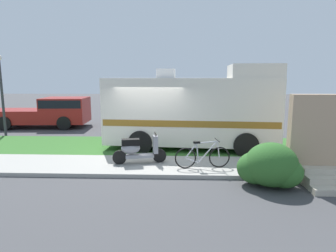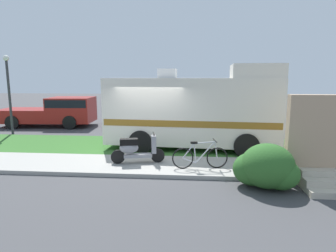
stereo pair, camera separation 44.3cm
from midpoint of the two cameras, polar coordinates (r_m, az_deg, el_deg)
ground_plane at (r=10.46m, az=-5.23°, el=-6.20°), size 80.00×80.00×0.00m
sidewalk at (r=9.31m, az=-6.20°, el=-7.85°), size 24.00×2.00×0.12m
grass_strip at (r=11.89m, az=-4.30°, el=-4.06°), size 24.00×3.40×0.08m
motorhome_rv at (r=11.52m, az=3.95°, el=3.28°), size 6.74×2.95×3.32m
scooter at (r=9.29m, az=-7.43°, el=-4.61°), size 1.70×0.61×0.97m
bicycle at (r=8.79m, az=5.41°, el=-5.98°), size 1.68×0.52×0.88m
pickup_truck_near at (r=17.96m, az=-22.95°, el=2.69°), size 5.45×2.45×1.70m
porch_steps at (r=8.77m, az=27.73°, el=-3.87°), size 2.00×1.26×2.40m
bush_by_porch at (r=7.94m, az=18.01°, el=-7.69°), size 1.63×1.22×1.16m
bottle_green at (r=10.41m, az=27.36°, el=-6.01°), size 0.07×0.07×0.27m
street_lamp_post at (r=16.16m, az=-30.77°, el=6.67°), size 0.28×0.28×3.90m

